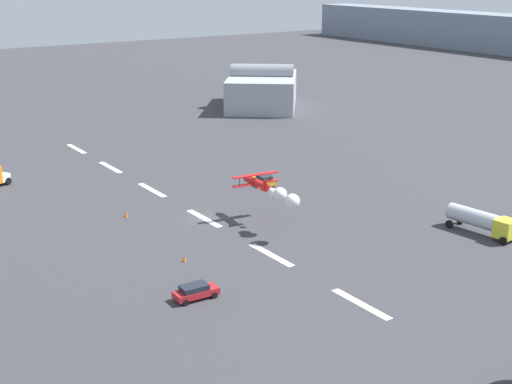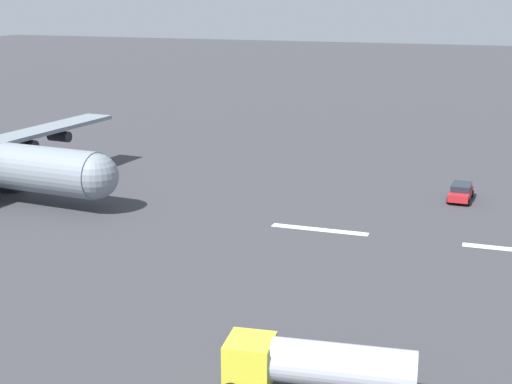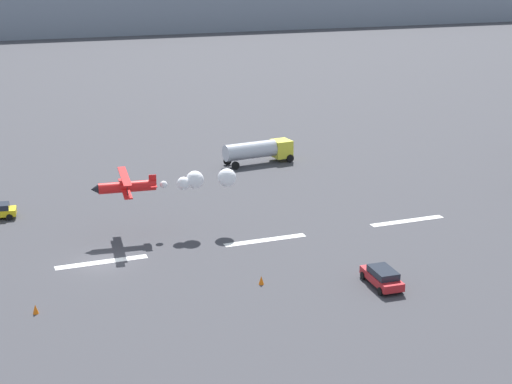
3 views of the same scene
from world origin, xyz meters
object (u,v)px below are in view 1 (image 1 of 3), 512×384
object	(u,v)px
airport_staff_sedan	(264,180)
traffic_cone_far	(184,258)
traffic_cone_near	(126,214)
followme_car_yellow	(195,291)
fuel_tanker_truck	(482,221)
stunt_biplane_red	(273,191)

from	to	relation	value
airport_staff_sedan	traffic_cone_far	size ratio (longest dim) A/B	5.87
airport_staff_sedan	traffic_cone_far	distance (m)	31.16
traffic_cone_near	followme_car_yellow	bearing A→B (deg)	-9.87
fuel_tanker_truck	traffic_cone_far	bearing A→B (deg)	-110.31
traffic_cone_near	traffic_cone_far	xyz separation A→B (m)	(17.64, -0.96, 0.00)
followme_car_yellow	traffic_cone_near	distance (m)	27.06
stunt_biplane_red	followme_car_yellow	world-z (taller)	stunt_biplane_red
airport_staff_sedan	traffic_cone_far	xyz separation A→B (m)	(19.51, -24.30, -0.44)
airport_staff_sedan	traffic_cone_near	xyz separation A→B (m)	(1.86, -23.34, -0.44)
stunt_biplane_red	traffic_cone_far	xyz separation A→B (m)	(3.06, -14.33, -4.58)
stunt_biplane_red	fuel_tanker_truck	bearing A→B (deg)	51.91
fuel_tanker_truck	traffic_cone_near	world-z (taller)	fuel_tanker_truck
stunt_biplane_red	airport_staff_sedan	xyz separation A→B (m)	(-16.45, 9.97, -4.14)
fuel_tanker_truck	airport_staff_sedan	world-z (taller)	fuel_tanker_truck
airport_staff_sedan	traffic_cone_near	world-z (taller)	airport_staff_sedan
followme_car_yellow	traffic_cone_far	world-z (taller)	followme_car_yellow
airport_staff_sedan	traffic_cone_near	bearing A→B (deg)	-85.43
traffic_cone_near	fuel_tanker_truck	bearing A→B (deg)	47.83
fuel_tanker_truck	airport_staff_sedan	bearing A→B (deg)	-162.39
fuel_tanker_truck	airport_staff_sedan	xyz separation A→B (m)	(-32.30, -10.25, -0.93)
stunt_biplane_red	fuel_tanker_truck	distance (m)	25.90
stunt_biplane_red	traffic_cone_far	world-z (taller)	stunt_biplane_red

